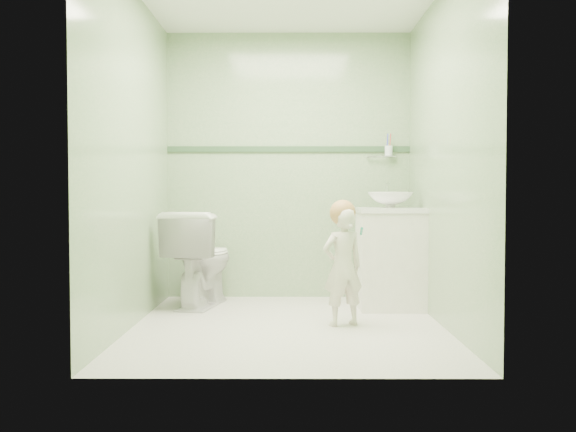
{
  "coord_description": "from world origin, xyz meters",
  "views": [
    {
      "loc": [
        0.02,
        -4.33,
        0.94
      ],
      "look_at": [
        0.0,
        0.15,
        0.78
      ],
      "focal_mm": 38.19,
      "sensor_mm": 36.0,
      "label": 1
    }
  ],
  "objects": [
    {
      "name": "vanity",
      "position": [
        0.84,
        0.7,
        0.4
      ],
      "size": [
        0.52,
        0.5,
        0.8
      ],
      "primitive_type": "cube",
      "color": "white",
      "rests_on": "ground"
    },
    {
      "name": "room_shell",
      "position": [
        0.0,
        0.0,
        1.2
      ],
      "size": [
        2.5,
        2.54,
        2.4
      ],
      "color": "#81AB79",
      "rests_on": "ground"
    },
    {
      "name": "toddler",
      "position": [
        0.39,
        0.02,
        0.42
      ],
      "size": [
        0.36,
        0.3,
        0.84
      ],
      "primitive_type": "imported",
      "rotation": [
        0.0,
        0.0,
        3.5
      ],
      "color": "beige",
      "rests_on": "ground"
    },
    {
      "name": "counter",
      "position": [
        0.84,
        0.7,
        0.81
      ],
      "size": [
        0.54,
        0.52,
        0.04
      ],
      "primitive_type": "cube",
      "color": "white",
      "rests_on": "vanity"
    },
    {
      "name": "teal_toothbrush",
      "position": [
        0.51,
        -0.07,
        0.69
      ],
      "size": [
        0.1,
        0.14,
        0.08
      ],
      "color": "#0F8266",
      "rests_on": "toddler"
    },
    {
      "name": "faucet",
      "position": [
        0.84,
        0.89,
        0.97
      ],
      "size": [
        0.03,
        0.13,
        0.18
      ],
      "color": "silver",
      "rests_on": "counter"
    },
    {
      "name": "trim_stripe",
      "position": [
        0.0,
        1.24,
        1.35
      ],
      "size": [
        2.2,
        0.02,
        0.05
      ],
      "primitive_type": "cube",
      "color": "#335234",
      "rests_on": "room_shell"
    },
    {
      "name": "toilet",
      "position": [
        -0.74,
        0.8,
        0.4
      ],
      "size": [
        0.6,
        0.86,
        0.8
      ],
      "primitive_type": "imported",
      "rotation": [
        0.0,
        0.0,
        2.94
      ],
      "color": "white",
      "rests_on": "ground"
    },
    {
      "name": "basin",
      "position": [
        0.84,
        0.7,
        0.89
      ],
      "size": [
        0.37,
        0.37,
        0.13
      ],
      "primitive_type": "imported",
      "color": "white",
      "rests_on": "counter"
    },
    {
      "name": "ground",
      "position": [
        0.0,
        0.0,
        0.0
      ],
      "size": [
        2.5,
        2.5,
        0.0
      ],
      "primitive_type": "plane",
      "color": "beige",
      "rests_on": "ground"
    },
    {
      "name": "hair_cap",
      "position": [
        0.39,
        0.05,
        0.81
      ],
      "size": [
        0.19,
        0.19,
        0.19
      ],
      "primitive_type": "sphere",
      "color": "#B78148",
      "rests_on": "toddler"
    },
    {
      "name": "cup_holder",
      "position": [
        0.89,
        1.18,
        1.33
      ],
      "size": [
        0.26,
        0.07,
        0.21
      ],
      "color": "silver",
      "rests_on": "room_shell"
    }
  ]
}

